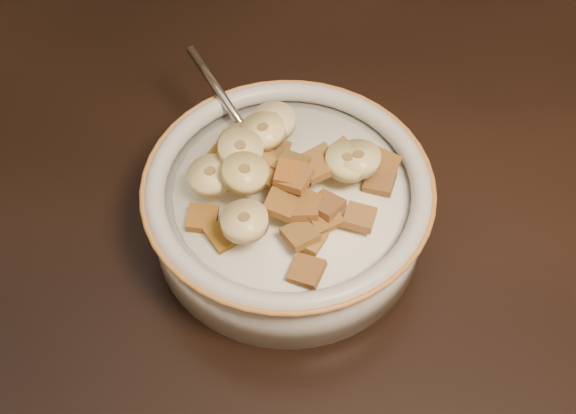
{
  "coord_description": "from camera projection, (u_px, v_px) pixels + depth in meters",
  "views": [
    {
      "loc": [
        0.2,
        -0.4,
        1.24
      ],
      "look_at": [
        0.22,
        -0.06,
        0.78
      ],
      "focal_mm": 50.0,
      "sensor_mm": 36.0,
      "label": 1
    }
  ],
  "objects": [
    {
      "name": "cereal_square_26",
      "position": [
        224.0,
        235.0,
        0.53
      ],
      "size": [
        0.03,
        0.03,
        0.01
      ],
      "primitive_type": "cube",
      "rotation": [
        0.14,
        -0.09,
        0.55
      ],
      "color": "#865B16",
      "rests_on": "milk"
    },
    {
      "name": "cereal_square_8",
      "position": [
        202.0,
        218.0,
        0.54
      ],
      "size": [
        0.02,
        0.02,
        0.01
      ],
      "primitive_type": "cube",
      "rotation": [
        0.04,
        -0.04,
        1.42
      ],
      "color": "#8E601E",
      "rests_on": "milk"
    },
    {
      "name": "cereal_square_24",
      "position": [
        275.0,
        152.0,
        0.56
      ],
      "size": [
        0.03,
        0.02,
        0.01
      ],
      "primitive_type": "cube",
      "rotation": [
        0.16,
        -0.01,
        1.3
      ],
      "color": "brown",
      "rests_on": "milk"
    },
    {
      "name": "banana_slice_8",
      "position": [
        245.0,
        173.0,
        0.53
      ],
      "size": [
        0.04,
        0.04,
        0.01
      ],
      "primitive_type": "cylinder",
      "rotation": [
        0.03,
        0.12,
        0.38
      ],
      "color": "#E1C76C",
      "rests_on": "milk"
    },
    {
      "name": "cereal_square_22",
      "position": [
        259.0,
        154.0,
        0.55
      ],
      "size": [
        0.02,
        0.03,
        0.01
      ],
      "primitive_type": "cube",
      "rotation": [
        -0.01,
        -0.16,
        1.85
      ],
      "color": "brown",
      "rests_on": "milk"
    },
    {
      "name": "cereal_square_10",
      "position": [
        240.0,
        140.0,
        0.57
      ],
      "size": [
        0.02,
        0.02,
        0.01
      ],
      "primitive_type": "cube",
      "rotation": [
        -0.08,
        0.15,
        2.98
      ],
      "color": "brown",
      "rests_on": "milk"
    },
    {
      "name": "spoon",
      "position": [
        265.0,
        160.0,
        0.57
      ],
      "size": [
        0.05,
        0.06,
        0.01
      ],
      "primitive_type": "ellipsoid",
      "rotation": [
        0.0,
        0.0,
        3.64
      ],
      "color": "#B0B0B0",
      "rests_on": "cereal_bowl"
    },
    {
      "name": "cereal_square_23",
      "position": [
        295.0,
        179.0,
        0.53
      ],
      "size": [
        0.03,
        0.03,
        0.01
      ],
      "primitive_type": "cube",
      "rotation": [
        -0.16,
        0.02,
        1.03
      ],
      "color": "brown",
      "rests_on": "milk"
    },
    {
      "name": "banana_slice_5",
      "position": [
        244.0,
        221.0,
        0.51
      ],
      "size": [
        0.04,
        0.04,
        0.01
      ],
      "primitive_type": "cylinder",
      "rotation": [
        -0.04,
        0.09,
        1.74
      ],
      "color": "beige",
      "rests_on": "milk"
    },
    {
      "name": "cereal_square_17",
      "position": [
        291.0,
        165.0,
        0.54
      ],
      "size": [
        0.03,
        0.03,
        0.01
      ],
      "primitive_type": "cube",
      "rotation": [
        0.09,
        0.18,
        2.52
      ],
      "color": "brown",
      "rests_on": "milk"
    },
    {
      "name": "cereal_square_25",
      "position": [
        307.0,
        271.0,
        0.51
      ],
      "size": [
        0.03,
        0.03,
        0.01
      ],
      "primitive_type": "cube",
      "rotation": [
        -0.19,
        -0.1,
        1.1
      ],
      "color": "brown",
      "rests_on": "milk"
    },
    {
      "name": "cereal_square_9",
      "position": [
        250.0,
        144.0,
        0.57
      ],
      "size": [
        0.03,
        0.03,
        0.01
      ],
      "primitive_type": "cube",
      "rotation": [
        -0.08,
        0.09,
        2.27
      ],
      "color": "brown",
      "rests_on": "milk"
    },
    {
      "name": "cereal_square_4",
      "position": [
        290.0,
        174.0,
        0.53
      ],
      "size": [
        0.02,
        0.02,
        0.01
      ],
      "primitive_type": "cube",
      "rotation": [
        0.08,
        0.03,
        1.32
      ],
      "color": "#935318",
      "rests_on": "milk"
    },
    {
      "name": "cereal_square_6",
      "position": [
        380.0,
        181.0,
        0.56
      ],
      "size": [
        0.03,
        0.03,
        0.01
      ],
      "primitive_type": "cube",
      "rotation": [
        -0.06,
        0.12,
        2.77
      ],
      "color": "brown",
      "rests_on": "milk"
    },
    {
      "name": "cereal_square_2",
      "position": [
        303.0,
        207.0,
        0.53
      ],
      "size": [
        0.02,
        0.02,
        0.01
      ],
      "primitive_type": "cube",
      "rotation": [
        0.12,
        0.02,
        3.11
      ],
      "color": "brown",
      "rests_on": "milk"
    },
    {
      "name": "banana_slice_7",
      "position": [
        358.0,
        159.0,
        0.55
      ],
      "size": [
        0.04,
        0.04,
        0.01
      ],
      "primitive_type": "cylinder",
      "rotation": [
        -0.12,
        0.03,
        0.6
      ],
      "color": "#D8BE76",
      "rests_on": "milk"
    },
    {
      "name": "banana_slice_2",
      "position": [
        241.0,
        150.0,
        0.54
      ],
      "size": [
        0.04,
        0.04,
        0.01
      ],
      "primitive_type": "cylinder",
      "rotation": [
        -0.01,
        -0.12,
        2.88
      ],
      "color": "#CDBC72",
      "rests_on": "milk"
    },
    {
      "name": "cereal_square_11",
      "position": [
        342.0,
        154.0,
        0.56
      ],
      "size": [
        0.03,
        0.03,
        0.01
      ],
      "primitive_type": "cube",
      "rotation": [
        0.19,
        -0.0,
        0.7
      ],
      "color": "brown",
      "rests_on": "milk"
    },
    {
      "name": "cereal_square_14",
      "position": [
        326.0,
        205.0,
        0.53
      ],
      "size": [
        0.03,
        0.03,
        0.01
      ],
      "primitive_type": "cube",
      "rotation": [
        0.17,
        0.13,
        2.43
      ],
      "color": "#935E31",
      "rests_on": "milk"
    },
    {
      "name": "cereal_square_5",
      "position": [
        360.0,
        217.0,
        0.53
      ],
      "size": [
        0.03,
        0.03,
        0.01
      ],
      "primitive_type": "cube",
      "rotation": [
        0.12,
        -0.04,
        2.79
      ],
      "color": "#986028",
      "rests_on": "milk"
    },
    {
      "name": "cereal_square_12",
      "position": [
        264.0,
        170.0,
        0.54
      ],
      "size": [
        0.03,
        0.03,
        0.01
      ],
      "primitive_type": "cube",
      "rotation": [
        -0.25,
        -0.1,
        2.64
      ],
      "color": "olive",
      "rests_on": "milk"
    },
    {
      "name": "cereal_square_1",
      "position": [
        281.0,
        204.0,
        0.53
      ],
      "size": [
        0.03,
        0.03,
        0.01
      ],
      "primitive_type": "cube",
      "rotation": [
        0.08,
        -0.17,
        2.75
      ],
      "color": "olive",
      "rests_on": "milk"
    },
    {
      "name": "banana_slice_3",
      "position": [
        274.0,
        121.0,
        0.57
      ],
      "size": [
        0.03,
        0.03,
        0.01
      ],
      "primitive_type": "cylinder",
      "rotation": [
        -0.03,
        -0.07,
        1.59
      ],
      "color": "beige",
      "rests_on": "milk"
    },
    {
      "name": "cereal_bowl",
      "position": [
        288.0,
        213.0,
        0.58
      ],
      "size": [
        0.19,
        0.19,
        0.05
      ],
      "primitive_type": "cylinder",
      "color": "beige",
      "rests_on": "table"
    },
    {
      "name": "cereal_square_21",
      "position": [
        308.0,
        239.0,
        0.52
      ],
      "size": [
        0.03,
        0.03,
        0.01
      ],
      "primitive_type": "cube",
      "rotation": [
        0.12,
        0.14,
        1.04
      ],
      "color": "olive",
      "rests_on": "milk"
    },
    {
      "name": "banana_slice_0",
      "position": [
        244.0,
        142.0,
        0.56
      ],
      "size": [
        0.04,
        0.04,
        0.01
      ],
      "primitive_type": "cylinder",
      "rotation": [
        -0.09,
        0.01,
        0.68
      ],
      "color": "#D7BC73",
      "rests_on": "milk"
    },
    {
      "name": "cereal_square_7",
      "position": [
        383.0,
        164.0,
        0.56
      ],
      "size": [
        0.03,
        0.03,
        0.01
      ],
      "primitive_type": "cube",
      "rotation": [
        -0.19,
        -0.11,
        2.63
      ],
      "color": "brown",
      "rests_on": "milk"
    },
    {
      "name": "banana_slice_1",
      "position": [
        211.0,
        175.0,
        0.54
      ],
      "size": [
        0.04,
        0.04,
        0.01
      ],
      "primitive_type": "cylinder",
      "rotation": [
        -0.07,
        0.09,
        2.51
      ],
      "color": "#FFEFA3",
      "rests_on": "milk"
    },
    {
      "name": "cereal_square_19",
      "position": [
        231.0,
        145.0,
        0.58
      ],
      "size": [
        0.03,
        0.03,
        0.01
      ],
      "primitive_type": "cube",
      "rotation": [
        0.12,
        0.06,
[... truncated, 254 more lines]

